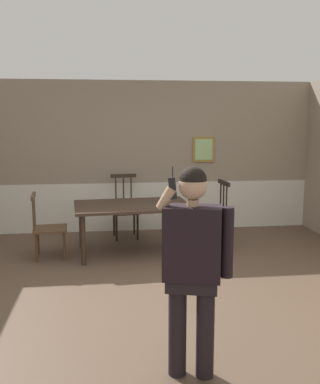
# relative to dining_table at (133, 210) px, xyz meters

# --- Properties ---
(ground_plane) EXTENTS (7.33, 7.33, 0.00)m
(ground_plane) POSITION_rel_dining_table_xyz_m (0.02, -1.67, -0.66)
(ground_plane) COLOR brown
(room_back_partition) EXTENTS (6.66, 0.17, 2.64)m
(room_back_partition) POSITION_rel_dining_table_xyz_m (0.02, 1.43, 0.61)
(room_back_partition) COLOR gray
(room_back_partition) RESTS_ON ground_plane
(dining_table) EXTENTS (1.76, 1.18, 0.74)m
(dining_table) POSITION_rel_dining_table_xyz_m (0.00, 0.00, 0.00)
(dining_table) COLOR #38281E
(dining_table) RESTS_ON ground_plane
(chair_near_window) EXTENTS (0.51, 0.51, 0.94)m
(chair_near_window) POSITION_rel_dining_table_xyz_m (-1.23, -0.10, -0.20)
(chair_near_window) COLOR #513823
(chair_near_window) RESTS_ON ground_plane
(chair_by_doorway) EXTENTS (0.48, 0.48, 1.06)m
(chair_by_doorway) POSITION_rel_dining_table_xyz_m (-0.07, 0.91, -0.17)
(chair_by_doorway) COLOR #2D2319
(chair_by_doorway) RESTS_ON ground_plane
(chair_at_table_head) EXTENTS (0.49, 0.49, 1.05)m
(chair_at_table_head) POSITION_rel_dining_table_xyz_m (1.23, 0.10, -0.18)
(chair_at_table_head) COLOR black
(chair_at_table_head) RESTS_ON ground_plane
(person_figure) EXTENTS (0.58, 0.34, 1.64)m
(person_figure) POSITION_rel_dining_table_xyz_m (0.25, -3.29, 0.29)
(person_figure) COLOR black
(person_figure) RESTS_ON ground_plane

